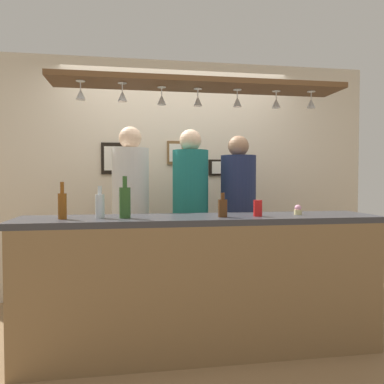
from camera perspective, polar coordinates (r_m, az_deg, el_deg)
The scene contains 23 objects.
ground_plane at distance 3.46m, azimuth 0.29°, elevation -20.08°, with size 8.00×8.00×0.00m, color olive.
back_wall at distance 4.29m, azimuth -2.19°, elevation 2.02°, with size 4.40×0.06×2.60m, color beige.
bar_counter at distance 2.78m, azimuth 2.08°, elevation -10.77°, with size 2.70×0.55×1.02m.
overhead_glass_rack at distance 2.99m, azimuth 1.30°, elevation 15.71°, with size 2.20×0.36×0.04m, color brown.
hanging_wineglass_far_left at distance 2.88m, azimuth -16.27°, elevation 13.89°, with size 0.07×0.07×0.13m.
hanging_wineglass_left at distance 2.87m, azimuth -10.34°, elevation 13.97°, with size 0.07×0.07×0.13m.
hanging_wineglass_center_left at distance 2.96m, azimuth -4.55°, elevation 13.64°, with size 0.07×0.07×0.13m.
hanging_wineglass_center at distance 3.00m, azimuth 0.87°, elevation 13.48°, with size 0.07×0.07×0.13m.
hanging_wineglass_center_right at distance 3.05m, azimuth 6.77°, elevation 13.28°, with size 0.07×0.07×0.13m.
hanging_wineglass_right at distance 3.15m, azimuth 12.43°, elevation 12.89°, with size 0.07×0.07×0.13m.
hanging_wineglass_far_right at distance 3.23m, azimuth 17.32°, elevation 12.57°, with size 0.07×0.07×0.13m.
person_left_white_patterned_shirt at distance 3.60m, azimuth -9.14°, elevation -1.55°, with size 0.34×0.34×1.78m.
person_middle_teal_shirt at distance 3.64m, azimuth -0.24°, elevation -1.62°, with size 0.34×0.34×1.77m.
person_right_navy_shirt at distance 3.75m, azimuth 6.90°, elevation -2.04°, with size 0.34×0.34×1.72m.
bottle_champagne_green at distance 2.77m, azimuth -9.97°, elevation -1.42°, with size 0.08×0.08×0.30m.
bottle_beer_amber_tall at distance 2.81m, azimuth -18.77°, elevation -1.82°, with size 0.06×0.06×0.26m.
bottle_soda_clear at distance 2.81m, azimuth -13.56°, elevation -1.93°, with size 0.06×0.06×0.23m.
bottle_beer_brown_stubby at distance 2.81m, azimuth 4.60°, elevation -2.32°, with size 0.07×0.07×0.18m.
drink_can at distance 2.90m, azimuth 9.78°, elevation -2.39°, with size 0.07×0.07×0.12m, color red.
cupcake at distance 3.10m, azimuth 15.51°, elevation -2.62°, with size 0.06×0.06×0.08m.
picture_frame_crest at distance 4.25m, azimuth -2.50°, elevation 5.86°, with size 0.18×0.02×0.26m.
picture_frame_caricature at distance 4.22m, azimuth -11.62°, elevation 4.92°, with size 0.26×0.02×0.34m.
picture_frame_lower_pair at distance 4.34m, azimuth 4.44°, elevation 3.65°, with size 0.30×0.02×0.18m.
Camera 1 is at (-0.54, -3.16, 1.31)m, focal length 35.79 mm.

